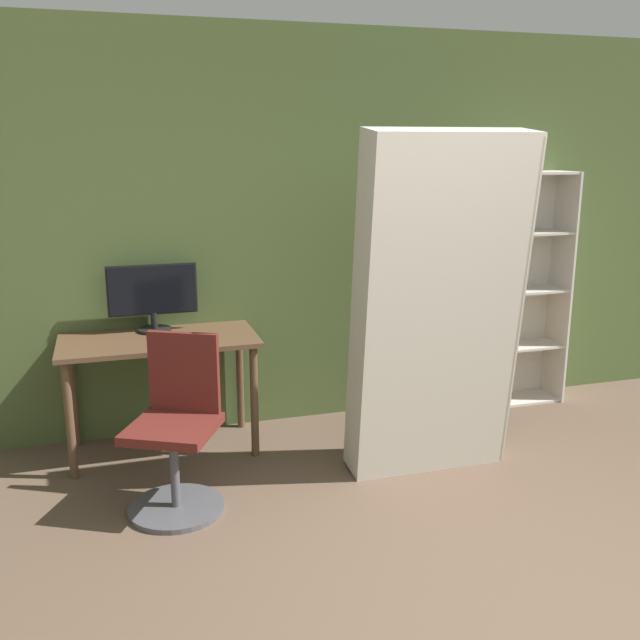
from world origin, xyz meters
TOP-DOWN VIEW (x-y plane):
  - wall_back at (0.00, 2.85)m, footprint 8.00×0.06m
  - desk at (-1.36, 2.51)m, footprint 1.22×0.61m
  - monitor at (-1.37, 2.69)m, footprint 0.57×0.21m
  - office_chair at (-1.34, 1.74)m, footprint 0.59×0.59m
  - bookshelf at (1.20, 2.70)m, footprint 0.74×0.31m
  - mattress_near at (0.18, 1.74)m, footprint 0.97×0.48m

SIDE VIEW (x-z plane):
  - office_chair at x=-1.34m, z-range -0.08..0.87m
  - desk at x=-1.36m, z-range 0.27..1.03m
  - bookshelf at x=1.20m, z-range 0.01..1.75m
  - monitor at x=-1.37m, z-range 0.78..1.22m
  - mattress_near at x=0.18m, z-range 0.00..2.03m
  - wall_back at x=0.00m, z-range 0.00..2.70m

